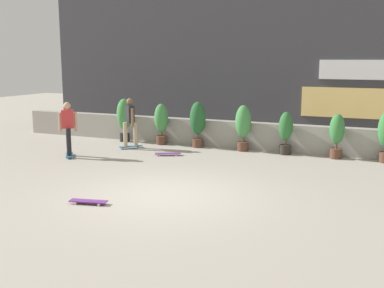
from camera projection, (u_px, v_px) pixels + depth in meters
The scene contains 13 objects.
ground_plane at pixel (165, 195), 10.52m from camera, with size 48.00×48.00×0.00m, color #A8A093.
planter_wall at pixel (246, 135), 15.85m from camera, with size 18.00×0.40×0.90m, color gray.
building_backdrop at pixel (277, 52), 18.95m from camera, with size 20.00×2.08×6.50m.
potted_plant_0 at pixel (124, 116), 17.13m from camera, with size 0.55×0.55×1.57m.
potted_plant_1 at pixel (161, 121), 16.55m from camera, with size 0.48×0.48×1.44m.
potted_plant_2 at pixel (198, 121), 15.98m from camera, with size 0.54×0.54×1.56m.
potted_plant_3 at pixel (243, 124), 15.35m from camera, with size 0.52×0.52×1.51m.
potted_plant_4 at pixel (286, 130), 14.81m from camera, with size 0.44×0.44×1.35m.
potted_plant_5 at pixel (337, 133), 14.20m from camera, with size 0.45×0.45×1.37m.
skater_by_wall_right at pixel (68, 127), 14.40m from camera, with size 0.64×0.76×1.70m.
skater_far_left at pixel (130, 121), 15.76m from camera, with size 0.67×0.74×1.70m.
skateboard_near_camera at pixel (168, 154), 14.74m from camera, with size 0.80×0.54×0.08m.
skateboard_aside at pixel (88, 201), 9.82m from camera, with size 0.82×0.37×0.08m.
Camera 1 is at (4.63, -9.05, 3.00)m, focal length 44.07 mm.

